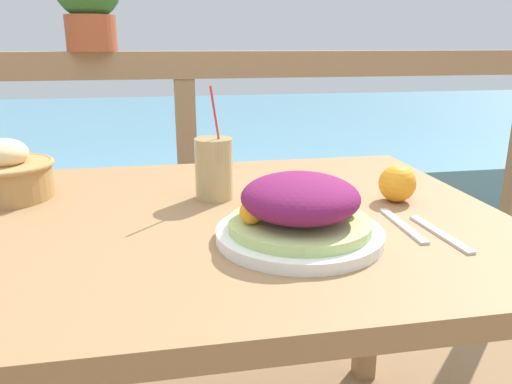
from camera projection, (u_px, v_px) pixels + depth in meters
name	position (u px, v px, depth m)	size (l,w,h in m)	color
patio_table	(209.00, 257.00, 1.01)	(1.18, 0.88, 0.73)	#997047
railing_fence	(186.00, 125.00, 1.77)	(2.80, 0.08, 1.02)	#937551
sea_backdrop	(174.00, 145.00, 4.29)	(12.00, 4.00, 0.41)	#568EA8
salad_plate	(300.00, 213.00, 0.85)	(0.29, 0.29, 0.12)	white
drink_glass	(214.00, 169.00, 1.08)	(0.08, 0.08, 0.25)	tan
bread_basket	(5.00, 174.00, 1.08)	(0.21, 0.21, 0.13)	#AD7F47
fork	(402.00, 225.00, 0.93)	(0.02, 0.18, 0.00)	silver
knife	(440.00, 234.00, 0.89)	(0.02, 0.18, 0.00)	silver
orange_near_basket	(397.00, 183.00, 1.06)	(0.08, 0.08, 0.08)	orange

